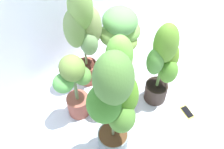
{
  "coord_description": "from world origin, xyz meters",
  "views": [
    {
      "loc": [
        -1.03,
        -0.66,
        1.93
      ],
      "look_at": [
        -0.01,
        0.2,
        0.34
      ],
      "focal_mm": 41.54,
      "sensor_mm": 36.0,
      "label": 1
    }
  ],
  "objects_px": {
    "potted_plant_back_right": "(120,37)",
    "potted_plant_back_center": "(84,32)",
    "potted_plant_front_right": "(163,64)",
    "potted_plant_back_left": "(75,85)",
    "potted_plant_front_left": "(115,104)",
    "potted_plant_center": "(117,74)",
    "cell_phone": "(187,112)"
  },
  "relations": [
    {
      "from": "potted_plant_front_right",
      "to": "potted_plant_center",
      "type": "relative_size",
      "value": 1.04
    },
    {
      "from": "potted_plant_back_right",
      "to": "potted_plant_center",
      "type": "xyz_separation_m",
      "value": [
        -0.37,
        -0.27,
        0.04
      ]
    },
    {
      "from": "potted_plant_center",
      "to": "potted_plant_front_left",
      "type": "height_order",
      "value": "potted_plant_front_left"
    },
    {
      "from": "potted_plant_front_right",
      "to": "cell_phone",
      "type": "bearing_deg",
      "value": -80.68
    },
    {
      "from": "potted_plant_back_left",
      "to": "potted_plant_front_left",
      "type": "relative_size",
      "value": 0.65
    },
    {
      "from": "potted_plant_center",
      "to": "potted_plant_back_left",
      "type": "height_order",
      "value": "potted_plant_center"
    },
    {
      "from": "potted_plant_back_center",
      "to": "potted_plant_back_left",
      "type": "bearing_deg",
      "value": -150.07
    },
    {
      "from": "potted_plant_front_right",
      "to": "cell_phone",
      "type": "xyz_separation_m",
      "value": [
        0.05,
        -0.3,
        -0.45
      ]
    },
    {
      "from": "potted_plant_back_right",
      "to": "potted_plant_back_left",
      "type": "height_order",
      "value": "potted_plant_back_right"
    },
    {
      "from": "potted_plant_back_left",
      "to": "potted_plant_front_left",
      "type": "height_order",
      "value": "potted_plant_front_left"
    },
    {
      "from": "potted_plant_front_right",
      "to": "potted_plant_back_right",
      "type": "distance_m",
      "value": 0.5
    },
    {
      "from": "potted_plant_front_right",
      "to": "potted_plant_back_left",
      "type": "bearing_deg",
      "value": 141.76
    },
    {
      "from": "cell_phone",
      "to": "potted_plant_back_center",
      "type": "bearing_deg",
      "value": -47.83
    },
    {
      "from": "potted_plant_back_center",
      "to": "potted_plant_front_left",
      "type": "xyz_separation_m",
      "value": [
        -0.37,
        -0.62,
        0.01
      ]
    },
    {
      "from": "potted_plant_front_right",
      "to": "potted_plant_back_right",
      "type": "height_order",
      "value": "potted_plant_front_right"
    },
    {
      "from": "potted_plant_back_right",
      "to": "potted_plant_back_center",
      "type": "relative_size",
      "value": 0.67
    },
    {
      "from": "potted_plant_front_right",
      "to": "potted_plant_back_center",
      "type": "distance_m",
      "value": 0.67
    },
    {
      "from": "potted_plant_back_right",
      "to": "potted_plant_back_left",
      "type": "xyz_separation_m",
      "value": [
        -0.63,
        -0.06,
        -0.03
      ]
    },
    {
      "from": "potted_plant_back_right",
      "to": "potted_plant_center",
      "type": "distance_m",
      "value": 0.46
    },
    {
      "from": "potted_plant_front_right",
      "to": "potted_plant_front_left",
      "type": "relative_size",
      "value": 0.82
    },
    {
      "from": "potted_plant_back_right",
      "to": "potted_plant_back_center",
      "type": "distance_m",
      "value": 0.38
    },
    {
      "from": "potted_plant_back_right",
      "to": "potted_plant_center",
      "type": "bearing_deg",
      "value": -144.05
    },
    {
      "from": "potted_plant_center",
      "to": "potted_plant_back_center",
      "type": "bearing_deg",
      "value": 81.14
    },
    {
      "from": "cell_phone",
      "to": "potted_plant_back_right",
      "type": "bearing_deg",
      "value": -67.27
    },
    {
      "from": "potted_plant_back_center",
      "to": "cell_phone",
      "type": "bearing_deg",
      "value": -72.95
    },
    {
      "from": "potted_plant_back_right",
      "to": "potted_plant_center",
      "type": "height_order",
      "value": "potted_plant_center"
    },
    {
      "from": "potted_plant_front_left",
      "to": "cell_phone",
      "type": "xyz_separation_m",
      "value": [
        0.64,
        -0.29,
        -0.59
      ]
    },
    {
      "from": "cell_phone",
      "to": "potted_plant_center",
      "type": "bearing_deg",
      "value": -31.29
    },
    {
      "from": "potted_plant_back_center",
      "to": "potted_plant_back_left",
      "type": "xyz_separation_m",
      "value": [
        -0.32,
        -0.18,
        -0.21
      ]
    },
    {
      "from": "cell_phone",
      "to": "potted_plant_back_left",
      "type": "bearing_deg",
      "value": -25.59
    },
    {
      "from": "potted_plant_back_left",
      "to": "potted_plant_back_center",
      "type": "bearing_deg",
      "value": 29.93
    },
    {
      "from": "potted_plant_back_left",
      "to": "potted_plant_front_left",
      "type": "distance_m",
      "value": 0.49
    }
  ]
}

